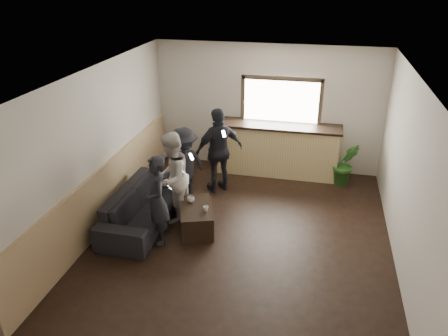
% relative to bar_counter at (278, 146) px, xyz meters
% --- Properties ---
extents(ground, '(5.00, 6.00, 0.01)m').
position_rel_bar_counter_xyz_m(ground, '(-0.30, -2.70, -0.64)').
color(ground, black).
extents(room_shell, '(5.01, 6.01, 2.80)m').
position_rel_bar_counter_xyz_m(room_shell, '(-1.04, -2.70, 0.83)').
color(room_shell, silver).
rests_on(room_shell, ground).
extents(bar_counter, '(2.70, 0.68, 2.13)m').
position_rel_bar_counter_xyz_m(bar_counter, '(0.00, 0.00, 0.00)').
color(bar_counter, tan).
rests_on(bar_counter, ground).
extents(sofa, '(0.95, 2.32, 0.67)m').
position_rel_bar_counter_xyz_m(sofa, '(-2.08, -2.61, -0.30)').
color(sofa, black).
rests_on(sofa, ground).
extents(coffee_table, '(0.84, 1.11, 0.44)m').
position_rel_bar_counter_xyz_m(coffee_table, '(-1.13, -2.62, -0.42)').
color(coffee_table, black).
rests_on(coffee_table, ground).
extents(cup_a, '(0.18, 0.18, 0.10)m').
position_rel_bar_counter_xyz_m(cup_a, '(-1.26, -2.48, -0.15)').
color(cup_a, silver).
rests_on(cup_a, coffee_table).
extents(cup_b, '(0.12, 0.12, 0.09)m').
position_rel_bar_counter_xyz_m(cup_b, '(-0.92, -2.72, -0.16)').
color(cup_b, silver).
rests_on(cup_b, coffee_table).
extents(potted_plant, '(0.60, 0.53, 0.95)m').
position_rel_bar_counter_xyz_m(potted_plant, '(1.46, -0.27, -0.17)').
color(potted_plant, '#2D6623').
rests_on(potted_plant, ground).
extents(person_a, '(0.61, 0.68, 1.55)m').
position_rel_bar_counter_xyz_m(person_a, '(-1.63, -3.13, 0.14)').
color(person_a, black).
rests_on(person_a, ground).
extents(person_b, '(0.66, 0.84, 1.68)m').
position_rel_bar_counter_xyz_m(person_b, '(-1.63, -2.40, 0.20)').
color(person_b, beige).
rests_on(person_b, ground).
extents(person_c, '(0.98, 1.13, 1.52)m').
position_rel_bar_counter_xyz_m(person_c, '(-1.63, -1.66, 0.12)').
color(person_c, black).
rests_on(person_c, ground).
extents(person_d, '(1.07, 0.98, 1.76)m').
position_rel_bar_counter_xyz_m(person_d, '(-1.07, -1.08, 0.24)').
color(person_d, black).
rests_on(person_d, ground).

